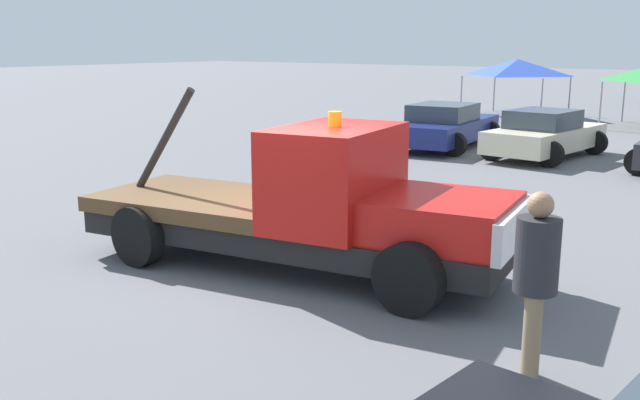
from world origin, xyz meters
TOP-DOWN VIEW (x-y plane):
  - ground_plane at (0.00, 0.00)m, footprint 160.00×160.00m
  - tow_truck at (0.37, 0.06)m, footprint 6.48×2.91m
  - person_near_truck at (4.03, -1.40)m, footprint 0.41×0.41m
  - parked_car_navy at (-3.70, 12.06)m, footprint 2.83×5.00m
  - parked_car_cream at (-0.56, 11.91)m, footprint 2.64×4.44m
  - canopy_tent_blue at (-5.48, 22.25)m, footprint 3.55×3.55m

SIDE VIEW (x-z plane):
  - ground_plane at x=0.00m, z-range 0.00..0.00m
  - parked_car_cream at x=-0.56m, z-range -0.02..1.32m
  - parked_car_navy at x=-3.70m, z-range -0.02..1.32m
  - tow_truck at x=0.37m, z-range -0.36..2.16m
  - person_near_truck at x=4.03m, z-range 0.14..1.99m
  - canopy_tent_blue at x=-5.48m, z-range 0.87..3.31m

